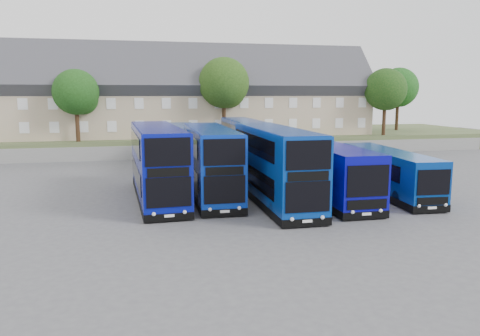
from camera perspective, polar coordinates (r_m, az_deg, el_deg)
name	(u,v)px	position (r m, az deg, el deg)	size (l,w,h in m)	color
ground	(269,207)	(29.51, 3.58, -4.81)	(120.00, 120.00, 0.00)	#4D4D53
retaining_wall	(209,151)	(52.50, -3.78, 2.11)	(70.00, 0.40, 1.50)	slate
earth_bank	(197,140)	(62.32, -5.23, 3.41)	(80.00, 20.00, 2.00)	#455530
terrace_row	(176,98)	(57.72, -7.76, 8.49)	(48.00, 10.40, 11.20)	tan
dd_front_left	(158,164)	(31.75, -10.02, 0.48)	(3.39, 12.41, 4.89)	#07108E
dd_front_mid	(211,163)	(32.22, -3.61, 0.58)	(3.02, 11.96, 4.73)	#082CA3
dd_front_right	(275,167)	(30.31, 4.31, 0.15)	(2.92, 12.24, 4.85)	#083395
dd_rear_left	(183,148)	(44.11, -6.99, 2.40)	(2.83, 10.43, 4.10)	#083796
dd_rear_right	(245,145)	(44.88, 0.57, 2.87)	(2.76, 11.50, 4.56)	navy
coach_east_a	(323,170)	(32.90, 10.09, -0.30)	(3.11, 13.47, 3.67)	#09089B
coach_east_b	(388,173)	(34.53, 17.64, -0.61)	(3.13, 11.51, 3.11)	navy
tree_west	(77,94)	(52.90, -19.21, 8.53)	(4.80, 4.80, 7.65)	#382314
tree_mid	(225,85)	(54.08, -1.85, 10.10)	(5.76, 5.76, 9.18)	#382314
tree_east	(386,91)	(60.67, 17.37, 8.94)	(5.12, 5.12, 8.16)	#382314
tree_far	(399,89)	(69.75, 18.81, 9.11)	(5.44, 5.44, 8.67)	#382314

